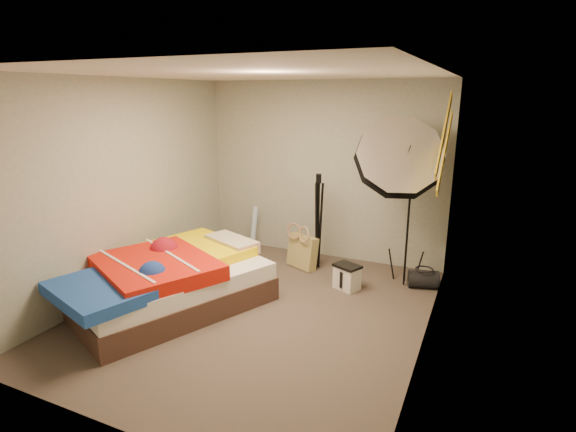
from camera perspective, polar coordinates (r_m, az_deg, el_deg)
The scene contains 15 objects.
floor at distance 5.06m, azimuth -3.92°, elevation -11.96°, with size 4.00×4.00×0.00m, color brown.
ceiling at distance 4.51m, azimuth -4.53°, elevation 17.59°, with size 4.00×4.00×0.00m, color silver.
wall_back at distance 6.42m, azimuth 4.37°, elevation 5.69°, with size 3.50×3.50×0.00m, color #A0A493.
wall_front at distance 3.10m, azimuth -22.20°, elevation -6.01°, with size 3.50×3.50×0.00m, color #A0A493.
wall_left at distance 5.66m, azimuth -20.00°, elevation 3.51°, with size 4.00×4.00×0.00m, color #A0A493.
wall_right at distance 4.11m, azimuth 17.77°, elevation -0.48°, with size 4.00×4.00×0.00m, color #A0A493.
tote_bag at distance 6.16m, azimuth 1.85°, elevation -4.55°, with size 0.45×0.14×0.45m, color tan.
wrapping_roll at distance 6.80m, azimuth -4.38°, elevation -1.65°, with size 0.08×0.08×0.68m, color #6197CB.
camera_case at distance 5.58m, azimuth 7.49°, elevation -7.77°, with size 0.29×0.20×0.29m, color silver.
duffel_bag at distance 5.82m, azimuth 16.81°, elevation -7.68°, with size 0.22×0.22×0.36m, color black.
wall_stripe_upper at distance 4.58m, azimuth 19.19°, elevation 9.88°, with size 0.02×1.10×0.10m, color gold.
wall_stripe_lower at distance 4.85m, azimuth 19.29°, elevation 7.75°, with size 0.02×1.10×0.10m, color gold.
bed at distance 5.24m, azimuth -15.06°, elevation -7.86°, with size 2.15×2.56×0.60m.
photo_umbrella at distance 5.42m, azimuth 13.88°, elevation 6.95°, with size 1.17×1.00×2.19m.
camera_tripod at distance 6.02m, azimuth 3.84°, elevation 0.14°, with size 0.09×0.09×1.30m.
Camera 1 is at (2.16, -3.95, 2.32)m, focal length 28.00 mm.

